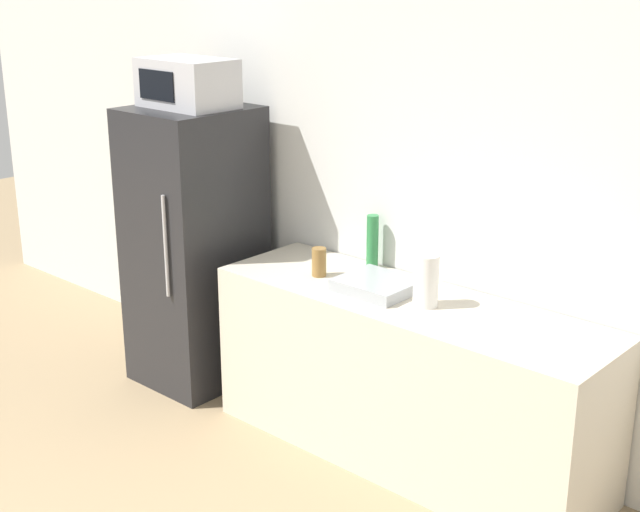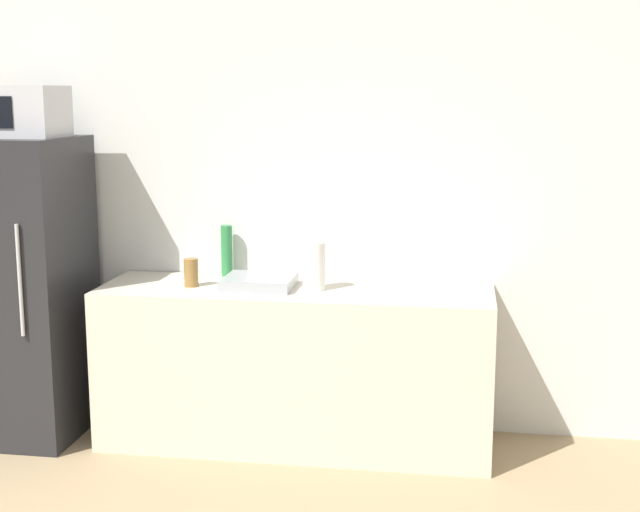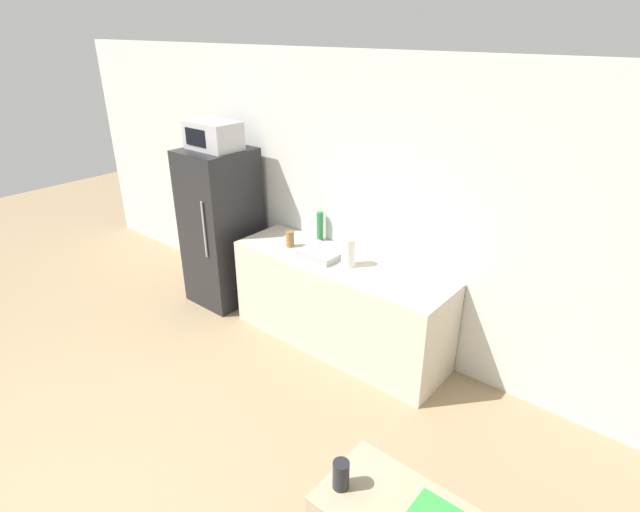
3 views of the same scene
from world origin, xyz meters
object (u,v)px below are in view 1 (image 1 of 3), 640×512
(bottle_tall, at_px, (372,241))
(bottle_short, at_px, (319,262))
(microwave, at_px, (187,83))
(paper_towel_roll, at_px, (426,281))
(refrigerator, at_px, (195,247))

(bottle_tall, bearing_deg, bottle_short, -111.88)
(microwave, xyz_separation_m, paper_towel_roll, (1.62, 0.06, -0.80))
(bottle_tall, relative_size, paper_towel_roll, 1.13)
(bottle_short, bearing_deg, refrigerator, -177.56)
(bottle_short, relative_size, paper_towel_roll, 0.59)
(refrigerator, relative_size, bottle_tall, 5.71)
(bottle_short, bearing_deg, paper_towel_roll, 1.71)
(refrigerator, bearing_deg, bottle_tall, 17.49)
(refrigerator, distance_m, paper_towel_roll, 1.63)
(microwave, relative_size, bottle_short, 3.49)
(refrigerator, relative_size, bottle_short, 10.92)
(microwave, bearing_deg, paper_towel_roll, 2.18)
(refrigerator, height_order, paper_towel_roll, refrigerator)
(refrigerator, bearing_deg, paper_towel_roll, 2.14)
(refrigerator, xyz_separation_m, microwave, (-0.00, -0.00, 0.96))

